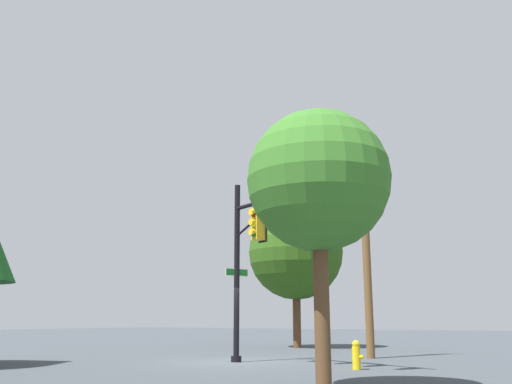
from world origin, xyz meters
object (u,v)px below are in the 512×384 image
(fire_hydrant, at_px, (356,355))
(utility_pole, at_px, (366,250))
(tree_far, at_px, (319,181))
(tree_near, at_px, (296,252))
(signal_pole_assembly, at_px, (278,229))

(fire_hydrant, bearing_deg, utility_pole, 105.53)
(tree_far, bearing_deg, fire_hydrant, 104.27)
(tree_near, bearing_deg, fire_hydrant, -54.69)
(signal_pole_assembly, relative_size, utility_pole, 0.79)
(utility_pole, height_order, tree_near, utility_pole)
(fire_hydrant, xyz_separation_m, tree_far, (1.28, -5.04, 3.98))
(signal_pole_assembly, distance_m, tree_far, 5.97)
(signal_pole_assembly, distance_m, fire_hydrant, 4.56)
(tree_far, bearing_deg, signal_pole_assembly, 128.00)
(fire_hydrant, distance_m, tree_far, 6.55)
(signal_pole_assembly, relative_size, tree_near, 0.84)
(fire_hydrant, bearing_deg, tree_near, 125.31)
(signal_pole_assembly, height_order, tree_near, tree_near)
(signal_pole_assembly, bearing_deg, utility_pole, 78.22)
(utility_pole, xyz_separation_m, tree_near, (-5.98, 5.54, 0.83))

